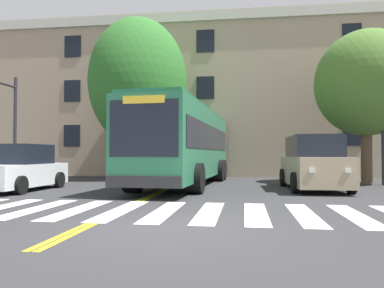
{
  "coord_description": "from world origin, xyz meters",
  "views": [
    {
      "loc": [
        1.44,
        -7.14,
        1.41
      ],
      "look_at": [
        -0.68,
        8.75,
        1.84
      ],
      "focal_mm": 35.0,
      "sensor_mm": 36.0,
      "label": 1
    }
  ],
  "objects_px": {
    "car_black_behind_bus": "(193,162)",
    "street_tree_curbside_small": "(138,82)",
    "street_tree_curbside_large": "(366,83)",
    "city_bus": "(185,144)",
    "car_tan_far_lane": "(313,164)",
    "car_white_near_lane": "(20,170)"
  },
  "relations": [
    {
      "from": "car_black_behind_bus",
      "to": "street_tree_curbside_small",
      "type": "distance_m",
      "value": 8.5
    },
    {
      "from": "car_tan_far_lane",
      "to": "street_tree_curbside_large",
      "type": "height_order",
      "value": "street_tree_curbside_large"
    },
    {
      "from": "car_white_near_lane",
      "to": "street_tree_curbside_small",
      "type": "distance_m",
      "value": 8.73
    },
    {
      "from": "car_black_behind_bus",
      "to": "street_tree_curbside_small",
      "type": "xyz_separation_m",
      "value": [
        -2.26,
        -6.75,
        4.64
      ]
    },
    {
      "from": "city_bus",
      "to": "car_black_behind_bus",
      "type": "relative_size",
      "value": 2.67
    },
    {
      "from": "city_bus",
      "to": "car_white_near_lane",
      "type": "height_order",
      "value": "city_bus"
    },
    {
      "from": "street_tree_curbside_large",
      "to": "street_tree_curbside_small",
      "type": "height_order",
      "value": "street_tree_curbside_small"
    },
    {
      "from": "city_bus",
      "to": "street_tree_curbside_large",
      "type": "relative_size",
      "value": 1.63
    },
    {
      "from": "city_bus",
      "to": "car_black_behind_bus",
      "type": "xyz_separation_m",
      "value": [
        -0.96,
        10.18,
        -1.04
      ]
    },
    {
      "from": "car_white_near_lane",
      "to": "street_tree_curbside_large",
      "type": "height_order",
      "value": "street_tree_curbside_large"
    },
    {
      "from": "car_black_behind_bus",
      "to": "car_tan_far_lane",
      "type": "bearing_deg",
      "value": -61.6
    },
    {
      "from": "city_bus",
      "to": "street_tree_curbside_small",
      "type": "xyz_separation_m",
      "value": [
        -3.21,
        3.43,
        3.61
      ]
    },
    {
      "from": "city_bus",
      "to": "street_tree_curbside_large",
      "type": "distance_m",
      "value": 9.11
    },
    {
      "from": "car_white_near_lane",
      "to": "street_tree_curbside_small",
      "type": "relative_size",
      "value": 0.49
    },
    {
      "from": "street_tree_curbside_small",
      "to": "car_white_near_lane",
      "type": "bearing_deg",
      "value": -111.99
    },
    {
      "from": "car_white_near_lane",
      "to": "car_tan_far_lane",
      "type": "height_order",
      "value": "car_tan_far_lane"
    },
    {
      "from": "car_white_near_lane",
      "to": "car_black_behind_bus",
      "type": "distance_m",
      "value": 14.49
    },
    {
      "from": "car_tan_far_lane",
      "to": "street_tree_curbside_small",
      "type": "height_order",
      "value": "street_tree_curbside_small"
    },
    {
      "from": "city_bus",
      "to": "car_white_near_lane",
      "type": "distance_m",
      "value": 6.96
    },
    {
      "from": "car_tan_far_lane",
      "to": "street_tree_curbside_large",
      "type": "distance_m",
      "value": 5.88
    },
    {
      "from": "street_tree_curbside_small",
      "to": "street_tree_curbside_large",
      "type": "bearing_deg",
      "value": -8.04
    },
    {
      "from": "city_bus",
      "to": "street_tree_curbside_large",
      "type": "bearing_deg",
      "value": 11.91
    }
  ]
}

